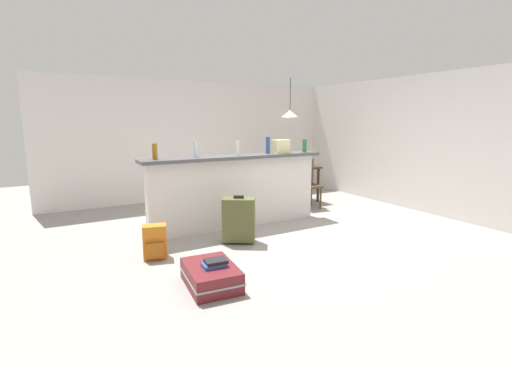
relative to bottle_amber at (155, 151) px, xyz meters
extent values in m
cube|color=gray|center=(1.65, -0.62, -1.28)|extent=(13.00, 13.00, 0.05)
cube|color=silver|center=(1.65, 2.43, 0.00)|extent=(6.60, 0.10, 2.50)
cube|color=silver|center=(4.70, -0.32, 0.00)|extent=(0.10, 6.00, 2.50)
cube|color=silver|center=(1.24, -0.05, -0.71)|extent=(2.80, 0.20, 1.09)
cube|color=#4C4C51|center=(1.24, -0.05, -0.14)|extent=(2.96, 0.40, 0.05)
cylinder|color=#9E661E|center=(0.00, 0.00, 0.00)|extent=(0.07, 0.07, 0.22)
cylinder|color=silver|center=(0.59, -0.01, 0.01)|extent=(0.06, 0.06, 0.24)
cylinder|color=silver|center=(1.24, -0.08, 0.01)|extent=(0.06, 0.06, 0.23)
cylinder|color=#284C89|center=(1.83, -0.02, 0.02)|extent=(0.07, 0.07, 0.27)
cylinder|color=#2D6B38|center=(2.50, -0.12, 0.00)|extent=(0.07, 0.07, 0.22)
cube|color=beige|center=(2.06, -0.05, 0.00)|extent=(0.26, 0.18, 0.22)
cube|color=#332319|center=(3.00, 1.03, -0.53)|extent=(1.10, 0.80, 0.04)
cylinder|color=#332319|center=(2.51, 0.69, -0.90)|extent=(0.06, 0.06, 0.70)
cylinder|color=#332319|center=(3.49, 0.69, -0.90)|extent=(0.06, 0.06, 0.70)
cylinder|color=#332319|center=(2.51, 1.37, -0.90)|extent=(0.06, 0.06, 0.70)
cylinder|color=#332319|center=(3.49, 1.37, -0.90)|extent=(0.06, 0.06, 0.70)
cube|color=#4C331E|center=(3.00, 0.36, -0.82)|extent=(0.43, 0.43, 0.04)
cube|color=#4C331E|center=(3.01, 0.54, -0.56)|extent=(0.40, 0.06, 0.48)
cylinder|color=#4C331E|center=(2.82, 0.21, -1.05)|extent=(0.04, 0.04, 0.41)
cylinder|color=#4C331E|center=(3.14, 0.19, -1.05)|extent=(0.04, 0.04, 0.41)
cylinder|color=#4C331E|center=(2.85, 0.53, -1.05)|extent=(0.04, 0.04, 0.41)
cylinder|color=#4C331E|center=(3.17, 0.51, -1.05)|extent=(0.04, 0.04, 0.41)
cylinder|color=black|center=(2.94, 0.96, 0.93)|extent=(0.01, 0.01, 0.64)
cone|color=white|center=(2.94, 0.96, 0.55)|extent=(0.34, 0.34, 0.14)
sphere|color=white|center=(2.94, 0.96, 0.47)|extent=(0.07, 0.07, 0.07)
cube|color=maroon|center=(0.07, -1.80, -1.14)|extent=(0.54, 0.72, 0.22)
cube|color=gray|center=(0.07, -1.80, -1.14)|extent=(0.55, 0.73, 0.02)
cube|color=#2D2D33|center=(0.10, -1.39, -1.14)|extent=(0.19, 0.16, 0.02)
cube|color=orange|center=(-0.24, -0.75, -1.04)|extent=(0.32, 0.25, 0.42)
cube|color=#AB5918|center=(-0.26, -0.86, -1.12)|extent=(0.23, 0.11, 0.19)
cube|color=black|center=(-0.28, -0.64, -1.06)|extent=(0.04, 0.03, 0.36)
cube|color=black|center=(-0.14, -0.67, -1.06)|extent=(0.04, 0.03, 0.36)
cube|color=#51562D|center=(0.92, -0.75, -0.92)|extent=(0.50, 0.44, 0.60)
cylinder|color=black|center=(1.08, -0.86, -1.22)|extent=(0.07, 0.06, 0.06)
cylinder|color=black|center=(0.76, -0.65, -1.22)|extent=(0.07, 0.06, 0.06)
cube|color=#232328|center=(0.92, -0.75, -0.60)|extent=(0.14, 0.11, 0.04)
cube|color=#334C99|center=(0.08, -1.85, -1.01)|extent=(0.23, 0.17, 0.04)
cube|color=black|center=(0.11, -1.84, -0.98)|extent=(0.24, 0.18, 0.03)
camera|label=1|loc=(-1.24, -5.06, 0.43)|focal=25.34mm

